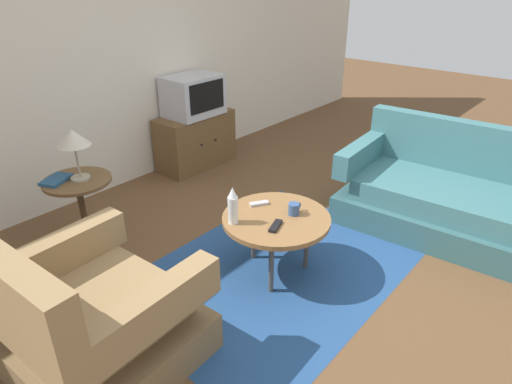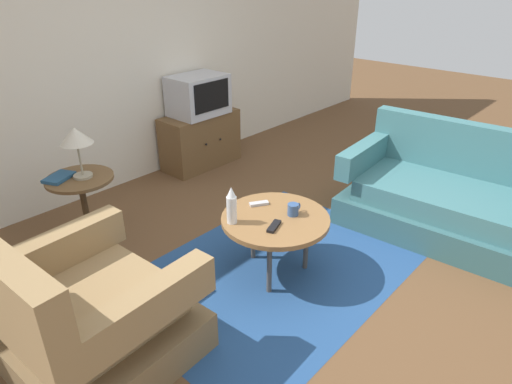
# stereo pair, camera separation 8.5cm
# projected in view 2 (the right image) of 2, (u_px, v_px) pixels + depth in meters

# --- Properties ---
(ground_plane) EXTENTS (16.00, 16.00, 0.00)m
(ground_plane) POSITION_uv_depth(u_px,v_px,m) (305.00, 273.00, 3.30)
(ground_plane) COLOR brown
(back_wall) EXTENTS (9.00, 0.12, 2.70)m
(back_wall) POSITION_uv_depth(u_px,v_px,m) (102.00, 50.00, 4.13)
(back_wall) COLOR beige
(back_wall) RESTS_ON ground
(area_rug) EXTENTS (2.17, 1.56, 0.00)m
(area_rug) POSITION_uv_depth(u_px,v_px,m) (274.00, 271.00, 3.33)
(area_rug) COLOR navy
(area_rug) RESTS_ON ground
(armchair) EXTENTS (0.98, 1.00, 0.92)m
(armchair) POSITION_uv_depth(u_px,v_px,m) (87.00, 319.00, 2.44)
(armchair) COLOR brown
(armchair) RESTS_ON ground
(couch) EXTENTS (1.01, 1.67, 0.87)m
(couch) POSITION_uv_depth(u_px,v_px,m) (446.00, 199.00, 3.75)
(couch) COLOR #325C60
(couch) RESTS_ON ground
(coffee_table) EXTENTS (0.77, 0.77, 0.47)m
(coffee_table) POSITION_uv_depth(u_px,v_px,m) (275.00, 221.00, 3.14)
(coffee_table) COLOR olive
(coffee_table) RESTS_ON ground
(side_table) EXTENTS (0.51, 0.51, 0.58)m
(side_table) POSITION_uv_depth(u_px,v_px,m) (83.00, 196.00, 3.51)
(side_table) COLOR brown
(side_table) RESTS_ON ground
(tv_stand) EXTENTS (0.88, 0.43, 0.60)m
(tv_stand) POSITION_uv_depth(u_px,v_px,m) (201.00, 140.00, 5.00)
(tv_stand) COLOR brown
(tv_stand) RESTS_ON ground
(television) EXTENTS (0.59, 0.44, 0.42)m
(television) POSITION_uv_depth(u_px,v_px,m) (198.00, 95.00, 4.77)
(television) COLOR #B7B7BC
(television) RESTS_ON tv_stand
(table_lamp) EXTENTS (0.24, 0.24, 0.40)m
(table_lamp) POSITION_uv_depth(u_px,v_px,m) (76.00, 138.00, 3.30)
(table_lamp) COLOR #9E937A
(table_lamp) RESTS_ON side_table
(vase) EXTENTS (0.07, 0.07, 0.27)m
(vase) POSITION_uv_depth(u_px,v_px,m) (232.00, 206.00, 2.99)
(vase) COLOR white
(vase) RESTS_ON coffee_table
(mug) EXTENTS (0.12, 0.08, 0.08)m
(mug) POSITION_uv_depth(u_px,v_px,m) (293.00, 209.00, 3.13)
(mug) COLOR #335184
(mug) RESTS_ON coffee_table
(tv_remote_dark) EXTENTS (0.17, 0.10, 0.02)m
(tv_remote_dark) POSITION_uv_depth(u_px,v_px,m) (274.00, 226.00, 2.99)
(tv_remote_dark) COLOR black
(tv_remote_dark) RESTS_ON coffee_table
(tv_remote_silver) EXTENTS (0.14, 0.11, 0.02)m
(tv_remote_silver) POSITION_uv_depth(u_px,v_px,m) (259.00, 204.00, 3.27)
(tv_remote_silver) COLOR #B2B2B7
(tv_remote_silver) RESTS_ON coffee_table
(book) EXTENTS (0.27, 0.23, 0.03)m
(book) POSITION_uv_depth(u_px,v_px,m) (59.00, 177.00, 3.41)
(book) COLOR navy
(book) RESTS_ON side_table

